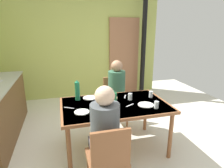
# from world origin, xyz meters

# --- Properties ---
(ground_plane) EXTENTS (6.61, 6.61, 0.00)m
(ground_plane) POSITION_xyz_m (0.00, 0.00, 0.00)
(ground_plane) COLOR silver
(wall_back) EXTENTS (4.06, 0.10, 2.60)m
(wall_back) POSITION_xyz_m (0.00, 2.54, 1.30)
(wall_back) COLOR #B5C05F
(wall_back) RESTS_ON ground_plane
(door_wooden) EXTENTS (0.80, 0.05, 2.00)m
(door_wooden) POSITION_xyz_m (1.12, 2.46, 1.00)
(door_wooden) COLOR #9F6948
(door_wooden) RESTS_ON ground_plane
(stove_pipe_column) EXTENTS (0.12, 0.12, 2.60)m
(stove_pipe_column) POSITION_xyz_m (1.56, 2.19, 1.30)
(stove_pipe_column) COLOR black
(stove_pipe_column) RESTS_ON ground_plane
(dining_table) EXTENTS (1.49, 0.93, 0.72)m
(dining_table) POSITION_xyz_m (0.16, 0.00, 0.66)
(dining_table) COLOR brown
(dining_table) RESTS_ON ground_plane
(chair_near_diner) EXTENTS (0.40, 0.40, 0.87)m
(chair_near_diner) POSITION_xyz_m (-0.15, -0.82, 0.50)
(chair_near_diner) COLOR brown
(chair_near_diner) RESTS_ON ground_plane
(chair_far_diner) EXTENTS (0.40, 0.40, 0.87)m
(chair_far_diner) POSITION_xyz_m (0.39, 0.82, 0.50)
(chair_far_diner) COLOR brown
(chair_far_diner) RESTS_ON ground_plane
(person_near_diner) EXTENTS (0.30, 0.37, 0.77)m
(person_near_diner) POSITION_xyz_m (-0.15, -0.68, 0.78)
(person_near_diner) COLOR #504C5B
(person_near_diner) RESTS_ON ground_plane
(person_far_diner) EXTENTS (0.30, 0.37, 0.77)m
(person_far_diner) POSITION_xyz_m (0.39, 0.69, 0.78)
(person_far_diner) COLOR #3B654D
(person_far_diner) RESTS_ON ground_plane
(water_bottle_green_near) EXTENTS (0.08, 0.08, 0.27)m
(water_bottle_green_near) POSITION_xyz_m (0.09, -0.19, 0.85)
(water_bottle_green_near) COLOR #297C45
(water_bottle_green_near) RESTS_ON dining_table
(water_bottle_green_far) EXTENTS (0.07, 0.07, 0.31)m
(water_bottle_green_far) POSITION_xyz_m (-0.33, 0.30, 0.87)
(water_bottle_green_far) COLOR #227D50
(water_bottle_green_far) RESTS_ON dining_table
(dinner_plate_near_left) EXTENTS (0.22, 0.22, 0.01)m
(dinner_plate_near_left) POSITION_xyz_m (0.56, -0.15, 0.73)
(dinner_plate_near_left) COLOR white
(dinner_plate_near_left) RESTS_ON dining_table
(dinner_plate_near_right) EXTENTS (0.20, 0.20, 0.01)m
(dinner_plate_near_right) POSITION_xyz_m (0.02, 0.04, 0.73)
(dinner_plate_near_right) COLOR white
(dinner_plate_near_right) RESTS_ON dining_table
(dinner_plate_far_center) EXTENTS (0.21, 0.21, 0.01)m
(dinner_plate_far_center) POSITION_xyz_m (-0.14, 0.32, 0.73)
(dinner_plate_far_center) COLOR white
(dinner_plate_far_center) RESTS_ON dining_table
(dinner_plate_far_side) EXTENTS (0.19, 0.19, 0.01)m
(dinner_plate_far_side) POSITION_xyz_m (-0.32, -0.16, 0.73)
(dinner_plate_far_side) COLOR white
(dinner_plate_far_side) RESTS_ON dining_table
(drinking_glass_by_near_diner) EXTENTS (0.06, 0.06, 0.09)m
(drinking_glass_by_near_diner) POSITION_xyz_m (0.65, -0.28, 0.77)
(drinking_glass_by_near_diner) COLOR silver
(drinking_glass_by_near_diner) RESTS_ON dining_table
(drinking_glass_by_far_diner) EXTENTS (0.06, 0.06, 0.10)m
(drinking_glass_by_far_diner) POSITION_xyz_m (0.42, 0.10, 0.77)
(drinking_glass_by_far_diner) COLOR silver
(drinking_glass_by_far_diner) RESTS_ON dining_table
(drinking_glass_spare_center) EXTENTS (0.06, 0.06, 0.10)m
(drinking_glass_spare_center) POSITION_xyz_m (0.77, 0.11, 0.77)
(drinking_glass_spare_center) COLOR silver
(drinking_glass_spare_center) RESTS_ON dining_table
(bread_plate_sliced) EXTENTS (0.19, 0.19, 0.02)m
(bread_plate_sliced) POSITION_xyz_m (0.16, 0.21, 0.73)
(bread_plate_sliced) COLOR #DBB77A
(bread_plate_sliced) RESTS_ON dining_table
(cutlery_knife_near) EXTENTS (0.08, 0.14, 0.00)m
(cutlery_knife_near) POSITION_xyz_m (0.39, 0.24, 0.73)
(cutlery_knife_near) COLOR silver
(cutlery_knife_near) RESTS_ON dining_table
(cutlery_fork_near) EXTENTS (0.13, 0.09, 0.00)m
(cutlery_fork_near) POSITION_xyz_m (-0.47, 0.03, 0.73)
(cutlery_fork_near) COLOR silver
(cutlery_fork_near) RESTS_ON dining_table
(cutlery_knife_far) EXTENTS (0.14, 0.09, 0.00)m
(cutlery_knife_far) POSITION_xyz_m (0.35, -0.10, 0.73)
(cutlery_knife_far) COLOR silver
(cutlery_knife_far) RESTS_ON dining_table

